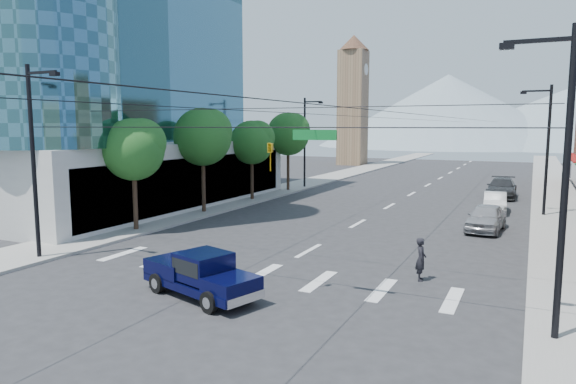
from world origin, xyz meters
The scene contains 19 objects.
ground centered at (0.00, 0.00, 0.00)m, with size 160.00×160.00×0.00m, color #28282B.
sidewalk_left centered at (-12.00, 40.00, 0.07)m, with size 4.00×120.00×0.15m, color gray.
sidewalk_right centered at (12.00, 40.00, 0.07)m, with size 4.00×120.00×0.15m, color gray.
office_tower centered at (-26.26, 13.85, 14.45)m, with size 29.50×27.00×30.00m.
clock_tower centered at (-16.50, 62.00, 10.64)m, with size 4.80×4.80×20.40m.
mountain_left centered at (-15.00, 150.00, 11.00)m, with size 80.00×80.00×22.00m, color gray.
mountain_right centered at (20.00, 160.00, 9.00)m, with size 90.00×90.00×18.00m, color gray.
tree_near centered at (-11.07, 6.10, 4.99)m, with size 3.65×3.64×6.71m.
tree_midnear centered at (-11.07, 13.10, 5.59)m, with size 4.09×4.09×7.52m.
tree_midfar centered at (-11.07, 20.10, 4.99)m, with size 3.65×3.64×6.71m.
tree_far centered at (-11.07, 27.10, 5.59)m, with size 4.09×4.09×7.52m.
signal_rig centered at (0.19, -1.00, 4.64)m, with size 21.80×0.20×9.00m.
lamp_pole_nw centered at (-10.67, 30.00, 4.94)m, with size 2.00×0.25×9.00m.
lamp_pole_ne centered at (10.67, 22.00, 4.94)m, with size 2.00×0.25×9.00m.
pickup_truck centered at (-0.85, -2.08, 0.88)m, with size 5.28×3.16×1.69m.
pedestrian centered at (6.06, 3.44, 0.88)m, with size 0.64×0.42×1.77m, color black.
parked_car_near centered at (7.60, 15.16, 0.80)m, with size 1.90×4.72×1.61m, color #A2A2A6.
parked_car_mid centered at (7.60, 22.73, 0.72)m, with size 1.52×4.37×1.44m, color silver.
parked_car_far centered at (7.60, 30.99, 0.85)m, with size 2.39×5.87×1.70m, color #333336.
Camera 1 is at (9.96, -17.18, 6.26)m, focal length 32.00 mm.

